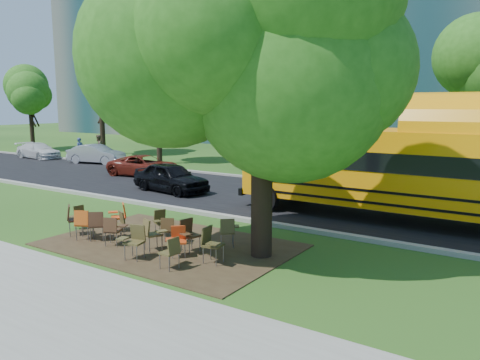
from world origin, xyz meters
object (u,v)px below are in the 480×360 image
Objects in this scene: chair_12 at (188,232)px; chair_10 at (161,220)px; school_bus at (441,172)px; chair_13 at (228,229)px; pedestrian_a at (80,149)px; chair_7 at (211,241)px; chair_6 at (171,250)px; chair_1 at (74,217)px; chair_3 at (118,222)px; black_car at (171,177)px; bg_car_white at (38,151)px; chair_8 at (78,214)px; bg_car_red at (145,166)px; chair_11 at (169,228)px; chair_2 at (98,223)px; chair_15 at (113,228)px; chair_5 at (134,238)px; pedestrian_b at (98,147)px; chair_9 at (120,214)px; chair_0 at (85,221)px; bg_car_silver at (96,154)px; main_tree at (263,52)px; chair_4 at (151,232)px; chair_14 at (178,238)px.

chair_10 is at bearing -101.45° from chair_12.
school_bus is 14.85× the size of chair_13.
chair_10 is 0.49× the size of pedestrian_a.
chair_6 is at bearing -37.79° from chair_7.
chair_1 is 5.06m from chair_7.
black_car reaches higher than chair_3.
chair_6 is 0.21× the size of bg_car_white.
chair_8 is 0.49× the size of pedestrian_a.
chair_13 is at bearing 157.27° from chair_12.
chair_11 is at bearing -138.75° from bg_car_red.
chair_13 is at bearing -169.46° from chair_7.
chair_12 is 0.23× the size of bg_car_white.
chair_2 is 0.23× the size of bg_car_white.
chair_5 is at bearing -43.86° from chair_15.
pedestrian_b is (-25.15, 6.98, -0.94)m from school_bus.
chair_2 is 3.47m from chair_6.
chair_15 is at bearing -141.24° from black_car.
chair_13 is (1.55, 0.72, 0.03)m from chair_11.
pedestrian_a is at bearing 65.81° from bg_car_red.
black_car is at bearing -22.59° from chair_9.
chair_0 reaches higher than chair_9.
chair_5 is 0.99× the size of chair_12.
bg_car_silver is at bearing 52.23° from chair_8.
main_tree reaches higher than chair_8.
chair_7 is at bearing 90.01° from chair_10.
chair_15 is (1.04, -1.20, -0.03)m from chair_9.
chair_7 is (-0.75, -1.22, -4.71)m from main_tree.
chair_7 is 1.03× the size of chair_9.
chair_13 is 0.22× the size of bg_car_white.
pedestrian_b is (-16.89, 13.24, 0.32)m from chair_9.
chair_7 is (5.05, 0.27, -0.00)m from chair_1.
chair_11 is (0.01, 0.71, -0.06)m from chair_4.
bg_car_white reaches higher than chair_1.
chair_15 is 0.53× the size of pedestrian_a.
chair_1 is at bearing 160.80° from chair_13.
chair_0 is 2.53m from chair_5.
bg_car_white reaches higher than chair_4.
chair_8 is 19.96m from pedestrian_a.
chair_2 is at bearing 142.97° from chair_9.
pedestrian_b reaches higher than chair_13.
chair_4 is 1.11× the size of chair_14.
pedestrian_a reaches higher than chair_9.
bg_car_silver is at bearing -75.37° from chair_14.
chair_12 is (2.63, 0.14, 0.06)m from chair_3.
bg_car_red is (-7.91, 9.85, 0.03)m from chair_2.
chair_0 is at bearing 157.22° from chair_15.
pedestrian_b reaches higher than bg_car_white.
bg_car_silver is at bearing 116.78° from chair_15.
chair_14 is at bearing 15.23° from chair_12.
school_bus is 11.34m from chair_0.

